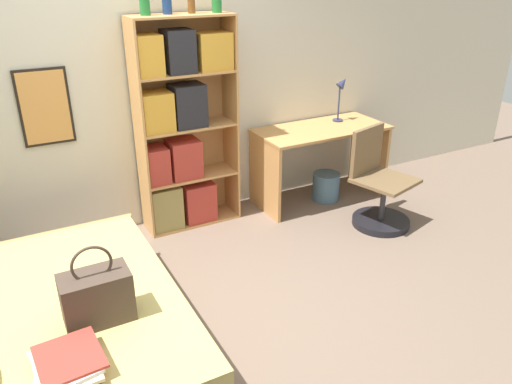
% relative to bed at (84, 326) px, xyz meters
% --- Properties ---
extents(ground_plane, '(14.00, 14.00, 0.00)m').
position_rel_bed_xyz_m(ground_plane, '(0.62, -0.02, -0.21)').
color(ground_plane, '#756051').
extents(wall_back, '(10.00, 0.09, 2.60)m').
position_rel_bed_xyz_m(wall_back, '(0.62, 1.53, 1.09)').
color(wall_back, beige).
rests_on(wall_back, ground_plane).
extents(bed, '(1.12, 1.89, 0.42)m').
position_rel_bed_xyz_m(bed, '(0.00, 0.00, 0.00)').
color(bed, tan).
rests_on(bed, ground_plane).
extents(handbag, '(0.36, 0.21, 0.46)m').
position_rel_bed_xyz_m(handbag, '(0.07, -0.26, 0.36)').
color(handbag, '#47382D').
rests_on(handbag, bed).
extents(book_stack_on_bed, '(0.34, 0.38, 0.09)m').
position_rel_bed_xyz_m(book_stack_on_bed, '(-0.15, -0.58, 0.26)').
color(book_stack_on_bed, '#B2382D').
rests_on(book_stack_on_bed, bed).
extents(bookcase, '(0.85, 0.32, 1.83)m').
position_rel_bed_xyz_m(bookcase, '(1.15, 1.32, 0.69)').
color(bookcase, tan).
rests_on(bookcase, ground_plane).
extents(bottle_green, '(0.08, 0.08, 0.23)m').
position_rel_bed_xyz_m(bottle_green, '(0.94, 1.34, 1.71)').
color(bottle_green, '#1E6B2D').
rests_on(bottle_green, bookcase).
extents(bottle_brown, '(0.08, 0.08, 0.20)m').
position_rel_bed_xyz_m(bottle_brown, '(1.12, 1.35, 1.70)').
color(bottle_brown, navy).
rests_on(bottle_brown, bookcase).
extents(desk, '(1.30, 0.61, 0.75)m').
position_rel_bed_xyz_m(desk, '(2.53, 1.18, 0.32)').
color(desk, tan).
rests_on(desk, ground_plane).
extents(desk_lamp, '(0.15, 0.10, 0.45)m').
position_rel_bed_xyz_m(desk_lamp, '(2.83, 1.29, 0.85)').
color(desk_lamp, navy).
rests_on(desk_lamp, desk).
extents(desk_chair, '(0.58, 0.58, 0.88)m').
position_rel_bed_xyz_m(desk_chair, '(2.70, 0.48, 0.07)').
color(desk_chair, black).
rests_on(desk_chair, ground_plane).
extents(waste_bin, '(0.27, 0.27, 0.28)m').
position_rel_bed_xyz_m(waste_bin, '(2.58, 1.12, -0.07)').
color(waste_bin, slate).
rests_on(waste_bin, ground_plane).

